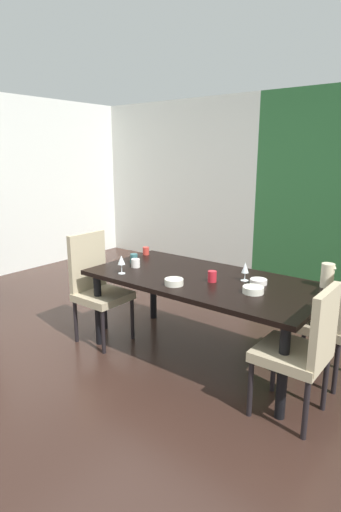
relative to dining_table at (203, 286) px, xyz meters
The scene contains 16 objects.
ground_plane 1.02m from the dining_table, 147.64° to the right, with size 6.30×6.17×0.02m, color #321F19.
back_panel_interior 3.55m from the dining_table, 131.37° to the left, with size 3.00×0.10×2.59m, color silver.
dining_table is the anchor object (origin of this frame).
chair_right_far 1.06m from the dining_table, 17.46° to the left, with size 0.44×0.44×1.01m.
chair_right_near 1.05m from the dining_table, 17.56° to the right, with size 0.44×0.44×0.95m.
chair_left_near 1.06m from the dining_table, 162.56° to the right, with size 0.45×0.44×1.03m.
wine_glass_west 0.74m from the dining_table, 151.81° to the right, with size 0.07×0.07×0.17m.
wine_glass_rear 0.39m from the dining_table, 24.00° to the left, with size 0.07×0.07×0.16m.
serving_bowl_right 0.53m from the dining_table, 10.49° to the right, with size 0.16×0.16×0.05m, color silver.
serving_bowl_near_window 0.33m from the dining_table, 104.00° to the right, with size 0.15×0.15×0.05m, color silver.
serving_bowl_east 0.48m from the dining_table, 15.88° to the left, with size 0.14×0.14×0.04m, color silver.
cup_near_shelf 0.18m from the dining_table, 22.65° to the right, with size 0.07×0.07×0.09m, color red.
cup_left 0.80m from the dining_table, behind, with size 0.07×0.07×0.09m, color #326469.
cup_south 0.98m from the dining_table, 161.56° to the left, with size 0.07×0.07×0.08m, color #C6392F.
cup_north 0.70m from the dining_table, behind, with size 0.08×0.08×0.08m, color silver.
pitcher_corner 1.00m from the dining_table, 23.25° to the left, with size 0.11×0.10×0.19m.
Camera 1 is at (2.43, -2.32, 1.75)m, focal length 28.00 mm.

